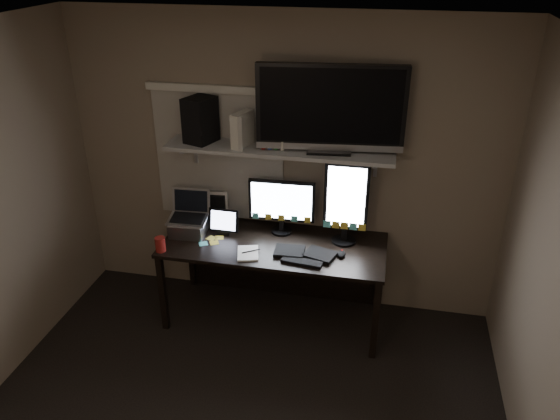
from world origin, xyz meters
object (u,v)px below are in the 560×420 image
(monitor_portrait, at_px, (346,203))
(tv, at_px, (331,109))
(laptop, at_px, (187,215))
(speaker, at_px, (200,120))
(tablet, at_px, (224,221))
(game_console, at_px, (242,129))
(monitor_landscape, at_px, (282,206))
(mouse, at_px, (341,254))
(keyboard, at_px, (305,253))
(cup, at_px, (160,244))
(desk, at_px, (277,254))

(monitor_portrait, height_order, tv, tv)
(laptop, relative_size, speaker, 1.00)
(tablet, xyz_separation_m, game_console, (0.16, 0.10, 0.78))
(game_console, bearing_deg, monitor_portrait, 16.31)
(monitor_landscape, distance_m, mouse, 0.64)
(mouse, xyz_separation_m, tablet, (-1.00, 0.17, 0.09))
(keyboard, bearing_deg, mouse, 15.74)
(mouse, xyz_separation_m, laptop, (-1.28, 0.08, 0.16))
(monitor_landscape, xyz_separation_m, speaker, (-0.66, 0.01, 0.69))
(cup, bearing_deg, keyboard, 8.79)
(speaker, bearing_deg, mouse, 5.96)
(keyboard, height_order, tablet, tablet)
(tv, xyz_separation_m, game_console, (-0.68, -0.02, -0.20))
(monitor_landscape, bearing_deg, desk, -106.39)
(tablet, distance_m, game_console, 0.80)
(cup, distance_m, game_console, 1.11)
(desk, height_order, game_console, game_console)
(keyboard, bearing_deg, game_console, 158.67)
(cup, bearing_deg, desk, 26.18)
(cup, bearing_deg, tablet, 43.18)
(monitor_landscape, xyz_separation_m, laptop, (-0.75, -0.20, -0.06))
(tablet, height_order, laptop, laptop)
(game_console, height_order, speaker, speaker)
(keyboard, xyz_separation_m, tv, (0.12, 0.32, 1.07))
(game_console, bearing_deg, speaker, -166.73)
(tv, bearing_deg, keyboard, -116.18)
(game_console, bearing_deg, cup, -120.95)
(monitor_portrait, distance_m, tablet, 1.02)
(monitor_portrait, xyz_separation_m, cup, (-1.40, -0.44, -0.29))
(tablet, height_order, speaker, speaker)
(laptop, distance_m, cup, 0.35)
(monitor_landscape, height_order, game_console, game_console)
(tv, bearing_deg, speaker, 173.17)
(monitor_portrait, distance_m, tv, 0.75)
(monitor_portrait, bearing_deg, keyboard, -135.89)
(keyboard, bearing_deg, laptop, 179.98)
(mouse, bearing_deg, laptop, 174.06)
(monitor_portrait, bearing_deg, desk, -177.47)
(laptop, distance_m, tv, 1.45)
(monitor_landscape, xyz_separation_m, cup, (-0.87, -0.50, -0.18))
(laptop, distance_m, game_console, 0.85)
(monitor_portrait, relative_size, speaker, 1.95)
(mouse, relative_size, laptop, 0.27)
(desk, distance_m, monitor_landscape, 0.42)
(monitor_landscape, xyz_separation_m, mouse, (0.53, -0.28, -0.22))
(monitor_portrait, height_order, keyboard, monitor_portrait)
(tablet, bearing_deg, laptop, -162.56)
(game_console, bearing_deg, desk, 7.11)
(cup, xyz_separation_m, speaker, (0.21, 0.51, 0.87))
(mouse, bearing_deg, monitor_landscape, 150.02)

